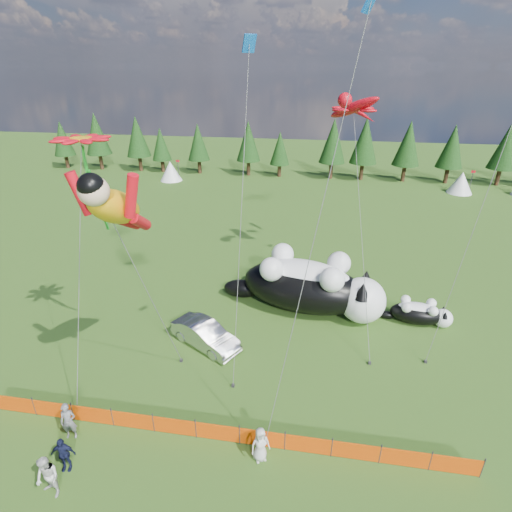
# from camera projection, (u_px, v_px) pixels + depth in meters

# --- Properties ---
(ground) EXTENTS (160.00, 160.00, 0.00)m
(ground) POSITION_uv_depth(u_px,v_px,m) (232.00, 392.00, 20.60)
(ground) COLOR #143509
(ground) RESTS_ON ground
(safety_fence) EXTENTS (22.06, 0.06, 1.10)m
(safety_fence) POSITION_uv_depth(u_px,v_px,m) (218.00, 432.00, 17.71)
(safety_fence) COLOR #262626
(safety_fence) RESTS_ON ground
(tree_line) EXTENTS (90.00, 4.00, 8.00)m
(tree_line) POSITION_uv_depth(u_px,v_px,m) (297.00, 150.00, 58.99)
(tree_line) COLOR black
(tree_line) RESTS_ON ground
(festival_tents) EXTENTS (50.00, 3.20, 2.80)m
(festival_tents) POSITION_uv_depth(u_px,v_px,m) (375.00, 179.00, 54.03)
(festival_tents) COLOR white
(festival_tents) RESTS_ON ground
(cat_large) EXTENTS (11.22, 5.53, 4.08)m
(cat_large) POSITION_uv_depth(u_px,v_px,m) (310.00, 285.00, 26.75)
(cat_large) COLOR black
(cat_large) RESTS_ON ground
(cat_small) EXTENTS (4.54, 1.92, 1.64)m
(cat_small) POSITION_uv_depth(u_px,v_px,m) (420.00, 313.00, 25.82)
(cat_small) COLOR black
(cat_small) RESTS_ON ground
(car) EXTENTS (4.76, 3.67, 1.51)m
(car) POSITION_uv_depth(u_px,v_px,m) (205.00, 335.00, 23.74)
(car) COLOR #BABABF
(car) RESTS_ON ground
(spectator_a) EXTENTS (0.77, 0.59, 1.88)m
(spectator_a) POSITION_uv_depth(u_px,v_px,m) (68.00, 421.00, 17.72)
(spectator_a) COLOR slate
(spectator_a) RESTS_ON ground
(spectator_b) EXTENTS (1.09, 0.87, 1.96)m
(spectator_b) POSITION_uv_depth(u_px,v_px,m) (48.00, 478.00, 15.25)
(spectator_b) COLOR beige
(spectator_b) RESTS_ON ground
(spectator_c) EXTENTS (1.07, 0.69, 1.69)m
(spectator_c) POSITION_uv_depth(u_px,v_px,m) (63.00, 454.00, 16.32)
(spectator_c) COLOR #121734
(spectator_c) RESTS_ON ground
(spectator_e) EXTENTS (0.99, 0.88, 1.70)m
(spectator_e) POSITION_uv_depth(u_px,v_px,m) (260.00, 444.00, 16.73)
(spectator_e) COLOR beige
(spectator_e) RESTS_ON ground
(superhero_kite) EXTENTS (4.08, 5.79, 12.51)m
(superhero_kite) POSITION_uv_depth(u_px,v_px,m) (115.00, 207.00, 15.24)
(superhero_kite) COLOR #EBA30C
(superhero_kite) RESTS_ON ground
(gecko_kite) EXTENTS (6.56, 14.80, 17.01)m
(gecko_kite) POSITION_uv_depth(u_px,v_px,m) (354.00, 108.00, 27.52)
(gecko_kite) COLOR red
(gecko_kite) RESTS_ON ground
(flower_kite) EXTENTS (3.13, 5.74, 12.85)m
(flower_kite) POSITION_uv_depth(u_px,v_px,m) (82.00, 143.00, 17.49)
(flower_kite) COLOR red
(flower_kite) RESTS_ON ground
(diamond_kite_a) EXTENTS (1.06, 4.99, 17.11)m
(diamond_kite_a) POSITION_uv_depth(u_px,v_px,m) (249.00, 60.00, 18.14)
(diamond_kite_a) COLOR #0C58B7
(diamond_kite_a) RESTS_ON ground
(diamond_kite_c) EXTENTS (3.02, 2.06, 17.67)m
(diamond_kite_c) POSITION_uv_depth(u_px,v_px,m) (364.00, 31.00, 11.27)
(diamond_kite_c) COLOR #0C58B7
(diamond_kite_c) RESTS_ON ground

